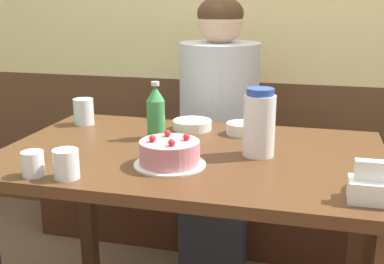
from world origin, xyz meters
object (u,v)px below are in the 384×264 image
glass_tumbler_short (33,164)px  water_pitcher (259,123)px  bowl_rice_small (242,129)px  birthday_cake (170,153)px  bowl_soup_white (192,125)px  napkin_holder (372,187)px  person_pale_blue_shirt (218,137)px  bench_seat (232,202)px  glass_shot_small (66,164)px  soju_bottle (156,112)px  glass_water_tall (84,112)px

glass_tumbler_short → water_pitcher: bearing=30.3°
bowl_rice_small → glass_tumbler_short: 0.76m
birthday_cake → bowl_soup_white: (-0.04, 0.41, -0.02)m
napkin_holder → person_pale_blue_shirt: size_ratio=0.09×
bowl_soup_white → glass_tumbler_short: glass_tumbler_short is taller
person_pale_blue_shirt → birthday_cake: bearing=0.8°
bench_seat → glass_tumbler_short: 1.35m
napkin_holder → glass_tumbler_short: bearing=-176.9°
glass_tumbler_short → person_pale_blue_shirt: size_ratio=0.06×
glass_tumbler_short → glass_shot_small: size_ratio=0.87×
birthday_cake → glass_tumbler_short: (-0.34, -0.18, -0.00)m
water_pitcher → glass_shot_small: bearing=-145.5°
napkin_holder → bowl_rice_small: size_ratio=0.96×
water_pitcher → person_pale_blue_shirt: 0.74m
soju_bottle → napkin_holder: 0.80m
glass_tumbler_short → bowl_soup_white: bearing=62.8°
birthday_cake → glass_shot_small: (-0.24, -0.17, 0.00)m
birthday_cake → soju_bottle: soju_bottle is taller
glass_tumbler_short → person_pale_blue_shirt: bearing=71.4°
birthday_cake → person_pale_blue_shirt: size_ratio=0.17×
napkin_holder → bowl_rice_small: napkin_holder is taller
bench_seat → glass_water_tall: size_ratio=19.56×
bench_seat → soju_bottle: 0.97m
water_pitcher → soju_bottle: size_ratio=1.06×
bench_seat → person_pale_blue_shirt: person_pale_blue_shirt is taller
glass_shot_small → person_pale_blue_shirt: (0.23, 0.98, -0.18)m
birthday_cake → soju_bottle: 0.30m
napkin_holder → glass_tumbler_short: napkin_holder is taller
glass_water_tall → person_pale_blue_shirt: 0.65m
soju_bottle → glass_tumbler_short: size_ratio=2.86×
soju_bottle → glass_tumbler_short: 0.50m
soju_bottle → glass_shot_small: 0.46m
napkin_holder → glass_tumbler_short: 0.90m
napkin_holder → bowl_soup_white: (-0.59, 0.55, -0.02)m
water_pitcher → glass_water_tall: bearing=162.9°
birthday_cake → person_pale_blue_shirt: (-0.01, 0.81, -0.18)m
bowl_soup_white → soju_bottle: bearing=-121.9°
birthday_cake → napkin_holder: 0.57m
birthday_cake → glass_shot_small: 0.30m
water_pitcher → glass_water_tall: (-0.72, 0.22, -0.05)m
glass_water_tall → bowl_soup_white: bearing=4.2°
bowl_soup_white → glass_shot_small: bearing=-109.4°
water_pitcher → napkin_holder: 0.43m
water_pitcher → napkin_holder: bearing=-43.4°
birthday_cake → water_pitcher: 0.30m
birthday_cake → napkin_holder: (0.56, -0.13, 0.00)m
glass_shot_small → bench_seat: bearing=76.7°
glass_shot_small → glass_water_tall: bearing=112.2°
glass_water_tall → glass_shot_small: glass_water_tall is taller
bench_seat → napkin_holder: napkin_holder is taller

